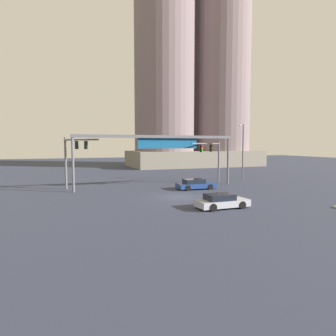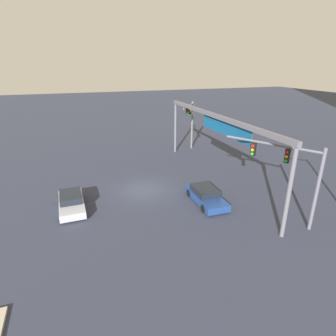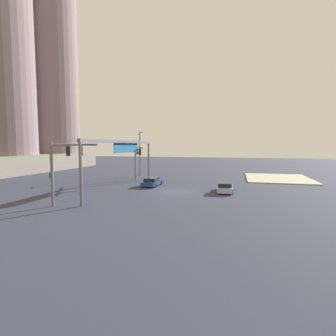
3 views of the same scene
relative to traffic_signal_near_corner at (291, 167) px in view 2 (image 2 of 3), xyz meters
The scene contains 6 objects.
ground_plane 12.36m from the traffic_signal_near_corner, 135.10° to the right, with size 188.23×188.23×0.00m, color #2F3447.
traffic_signal_near_corner is the anchor object (origin of this frame).
traffic_signal_opposite_side 18.08m from the traffic_signal_near_corner, behind, with size 3.83×3.21×6.17m.
overhead_sign_gantry 8.18m from the traffic_signal_near_corner, behind, with size 20.14×0.43×6.44m.
sedan_car_approaching 16.28m from the traffic_signal_near_corner, 115.46° to the right, with size 4.48×2.00×1.21m.
sedan_car_waiting_far 6.89m from the traffic_signal_near_corner, 137.47° to the right, with size 4.63×2.04×1.21m.
Camera 2 is at (21.87, -5.36, 10.61)m, focal length 29.46 mm.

